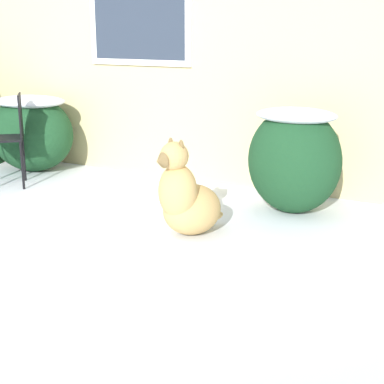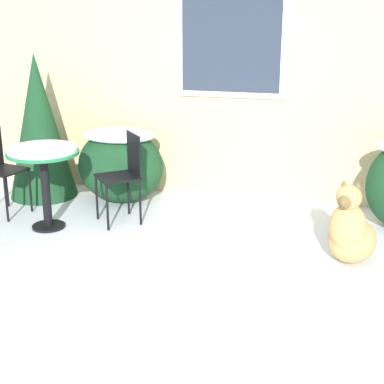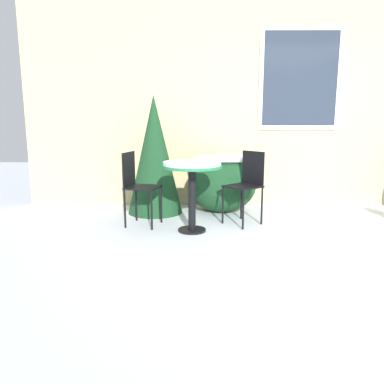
# 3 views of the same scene
# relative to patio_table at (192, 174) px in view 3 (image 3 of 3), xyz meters

# --- Properties ---
(ground_plane) EXTENTS (16.00, 16.00, 0.00)m
(ground_plane) POSITION_rel_patio_table_xyz_m (1.52, -0.78, -0.68)
(ground_plane) COLOR silver
(house_wall) EXTENTS (8.00, 0.10, 2.94)m
(house_wall) POSITION_rel_patio_table_xyz_m (1.52, 1.42, 0.81)
(house_wall) COLOR #D1BC84
(house_wall) RESTS_ON ground_plane
(shrub_left) EXTENTS (0.95, 0.77, 0.82)m
(shrub_left) POSITION_rel_patio_table_xyz_m (0.42, 0.94, -0.23)
(shrub_left) COLOR #194223
(shrub_left) RESTS_ON ground_plane
(evergreen_bush) EXTENTS (0.76, 0.76, 1.61)m
(evergreen_bush) POSITION_rel_patio_table_xyz_m (-0.52, 0.91, 0.13)
(evergreen_bush) COLOR #194223
(evergreen_bush) RESTS_ON ground_plane
(patio_table) EXTENTS (0.69, 0.69, 0.82)m
(patio_table) POSITION_rel_patio_table_xyz_m (0.00, 0.00, 0.00)
(patio_table) COLOR black
(patio_table) RESTS_ON ground_plane
(patio_chair_near_table) EXTENTS (0.46, 0.46, 0.90)m
(patio_chair_near_table) POSITION_rel_patio_table_xyz_m (-0.66, 0.27, -0.16)
(patio_chair_near_table) COLOR black
(patio_chair_near_table) RESTS_ON ground_plane
(patio_chair_far_side) EXTENTS (0.53, 0.53, 0.90)m
(patio_chair_far_side) POSITION_rel_patio_table_xyz_m (0.68, 0.36, -0.16)
(patio_chair_far_side) COLOR black
(patio_chair_far_side) RESTS_ON ground_plane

